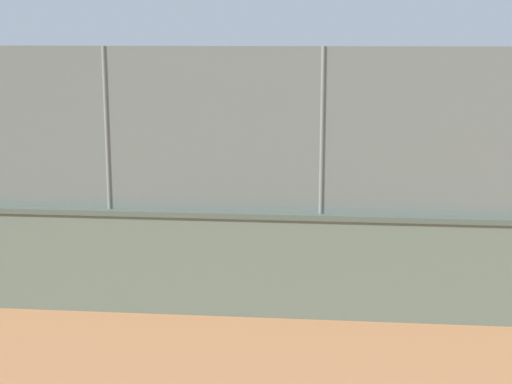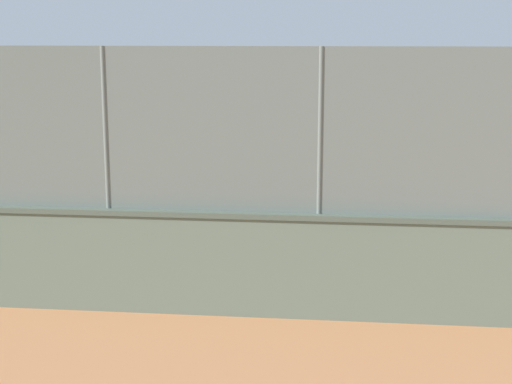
{
  "view_description": "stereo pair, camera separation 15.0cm",
  "coord_description": "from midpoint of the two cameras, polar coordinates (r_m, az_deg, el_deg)",
  "views": [
    {
      "loc": [
        -0.75,
        24.12,
        4.13
      ],
      "look_at": [
        0.5,
        10.76,
        1.32
      ],
      "focal_mm": 53.75,
      "sensor_mm": 36.0,
      "label": 1
    },
    {
      "loc": [
        -0.9,
        24.11,
        4.13
      ],
      "look_at": [
        0.5,
        10.76,
        1.32
      ],
      "focal_mm": 53.75,
      "sensor_mm": 36.0,
      "label": 2
    }
  ],
  "objects": [
    {
      "name": "ground_plane",
      "position": [
        24.48,
        3.32,
        2.1
      ],
      "size": [
        260.0,
        260.0,
        0.0
      ],
      "primitive_type": "plane",
      "color": "#B27247"
    },
    {
      "name": "perimeter_wall",
      "position": [
        11.26,
        4.39,
        -5.44
      ],
      "size": [
        31.72,
        0.55,
        1.57
      ],
      "color": "slate",
      "rests_on": "ground_plane"
    },
    {
      "name": "fence_panel_on_wall",
      "position": [
        10.84,
        4.56,
        4.51
      ],
      "size": [
        31.15,
        0.27,
        2.36
      ],
      "color": "slate",
      "rests_on": "perimeter_wall"
    },
    {
      "name": "player_near_wall_returning",
      "position": [
        13.92,
        -8.72,
        -1.86
      ],
      "size": [
        1.21,
        0.69,
        1.49
      ],
      "color": "navy",
      "rests_on": "ground_plane"
    },
    {
      "name": "player_at_service_line",
      "position": [
        15.76,
        -16.16,
        -0.47
      ],
      "size": [
        0.69,
        0.77,
        1.54
      ],
      "color": "#591919",
      "rests_on": "ground_plane"
    },
    {
      "name": "sports_ball",
      "position": [
        12.68,
        -7.73,
        -6.94
      ],
      "size": [
        0.15,
        0.15,
        0.15
      ],
      "primitive_type": "sphere",
      "color": "#3399D8",
      "rests_on": "ground_plane"
    }
  ]
}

